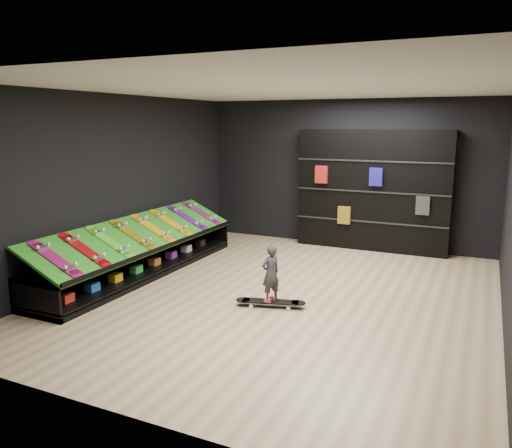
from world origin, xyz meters
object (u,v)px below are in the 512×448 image
at_px(back_shelving, 372,191).
at_px(floor_skateboard, 271,304).
at_px(display_rack, 142,259).
at_px(child, 271,284).

bearing_deg(back_shelving, floor_skateboard, -98.15).
bearing_deg(floor_skateboard, display_rack, 152.51).
height_order(back_shelving, floor_skateboard, back_shelving).
height_order(floor_skateboard, child, child).
height_order(display_rack, floor_skateboard, display_rack).
distance_m(display_rack, back_shelving, 4.68).
distance_m(display_rack, floor_skateboard, 2.68).
bearing_deg(back_shelving, display_rack, -133.64).
height_order(display_rack, child, child).
relative_size(back_shelving, child, 6.23).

